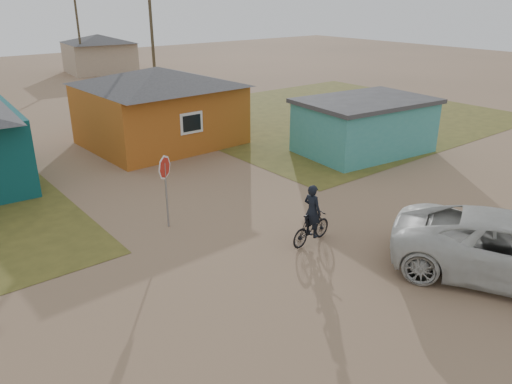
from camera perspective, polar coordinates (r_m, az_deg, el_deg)
ground at (r=14.66m, az=7.46°, el=-8.13°), size 120.00×120.00×0.00m
grass_ne at (r=32.66m, az=8.39°, el=8.71°), size 20.00×18.00×0.00m
house_yellow at (r=26.10m, az=-10.97°, el=9.76°), size 7.72×6.76×3.90m
shed_turquoise at (r=24.90m, az=12.28°, el=7.45°), size 6.71×4.93×2.60m
house_beige_east at (r=52.64m, az=-17.46°, el=14.94°), size 6.95×6.05×3.60m
utility_pole_near at (r=34.65m, az=-11.73°, el=16.18°), size 1.40×0.20×8.00m
utility_pole_far at (r=49.71m, az=-19.63°, el=16.99°), size 1.40×0.20×8.00m
stop_sign at (r=16.29m, az=-10.35°, el=1.93°), size 0.80×0.22×2.49m
cyclist at (r=15.48m, az=6.38°, el=-3.45°), size 1.75×0.67×1.93m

